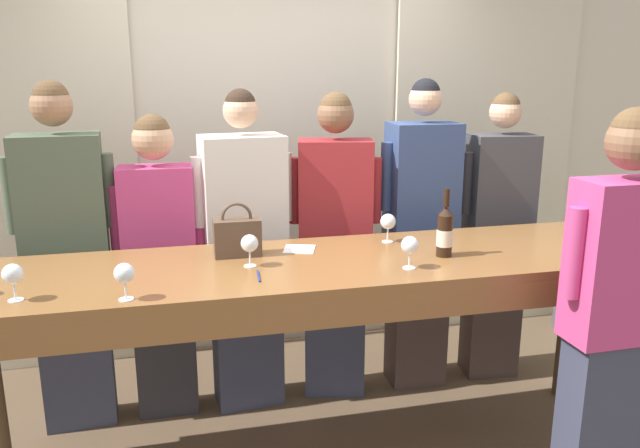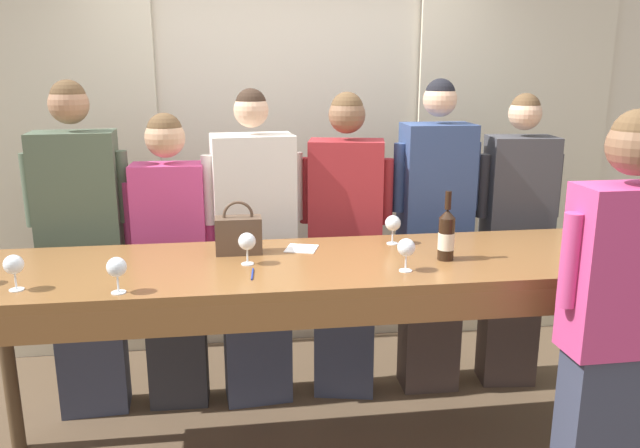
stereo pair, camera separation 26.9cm
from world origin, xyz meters
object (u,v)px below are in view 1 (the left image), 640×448
Objects in this scene: wine_glass_front_right at (250,244)px; wine_glass_center_left at (604,238)px; guest_striped_shirt at (335,246)px; guest_pink_top at (161,263)px; wine_glass_center_right at (13,275)px; wine_glass_back_left at (410,246)px; tasting_bar at (325,284)px; guest_cream_sweater at (245,253)px; guest_beige_cap at (496,236)px; guest_navy_coat at (420,236)px; host_pouring at (613,314)px; handbag at (237,236)px; potted_plant at (572,285)px; wine_glass_front_mid at (124,274)px; guest_olive_jacket at (67,258)px; wine_glass_front_left at (388,222)px; wine_bottle at (445,232)px.

wine_glass_front_right is 1.59m from wine_glass_center_left.
guest_pink_top is at bearing 180.00° from guest_striped_shirt.
guest_striped_shirt reaches higher than wine_glass_center_right.
wine_glass_center_left is 0.90m from wine_glass_back_left.
guest_striped_shirt is (0.23, 0.70, -0.03)m from tasting_bar.
guest_cream_sweater is 1.02× the size of guest_beige_cap.
guest_navy_coat is (-0.48, 0.96, -0.21)m from wine_glass_center_left.
guest_striped_shirt reaches higher than host_pouring.
handbag is 0.18m from wine_glass_front_right.
wine_glass_center_left is 0.23× the size of potted_plant.
wine_glass_front_mid is 0.08× the size of host_pouring.
guest_olive_jacket is at bearing 149.74° from tasting_bar.
guest_cream_sweater is 1.02× the size of host_pouring.
guest_cream_sweater is at bearing 85.50° from wine_glass_front_right.
wine_glass_back_left is at bearing 5.14° from wine_glass_front_mid.
guest_beige_cap is (1.24, 0.70, -0.04)m from tasting_bar.
potted_plant is at bearing 8.29° from guest_olive_jacket.
guest_olive_jacket reaches higher than wine_glass_front_left.
guest_navy_coat is at bearing 32.24° from wine_glass_front_right.
wine_glass_center_right is 0.91m from guest_olive_jacket.
potted_plant is at bearing 11.32° from guest_cream_sweater.
guest_navy_coat is (1.59, 0.98, -0.21)m from wine_glass_front_mid.
guest_pink_top is at bearing 0.00° from guest_olive_jacket.
wine_glass_back_left is 0.08× the size of guest_olive_jacket.
wine_glass_center_right is 2.19m from guest_navy_coat.
guest_navy_coat reaches higher than guest_striped_shirt.
wine_bottle is 0.51× the size of potted_plant.
wine_glass_center_right is (-2.47, 0.07, 0.00)m from wine_glass_center_left.
guest_beige_cap is at bearing 29.38° from tasting_bar.
wine_glass_back_left is 0.08× the size of guest_navy_coat.
wine_bottle is at bearing -104.37° from guest_navy_coat.
wine_bottle is 0.26m from wine_glass_back_left.
wine_glass_front_mid is at bearing -148.40° from guest_navy_coat.
guest_olive_jacket is at bearing -180.00° from guest_striped_shirt.
handbag reaches higher than tasting_bar.
wine_glass_front_left is (0.38, 0.25, 0.21)m from tasting_bar.
wine_glass_front_mid and wine_glass_center_right have the same top height.
wine_glass_center_left is 0.08× the size of guest_beige_cap.
guest_striped_shirt is (0.57, 0.68, -0.24)m from wine_glass_front_right.
wine_glass_center_right is at bearing -167.15° from wine_glass_front_right.
wine_glass_center_right is at bearing -160.33° from guest_beige_cap.
guest_navy_coat is (1.12, 0.50, -0.20)m from handbag.
wine_glass_center_left is 2.47m from wine_glass_center_right.
guest_navy_coat is 1.05× the size of guest_beige_cap.
wine_glass_front_left is 0.08× the size of guest_striped_shirt.
wine_glass_front_right and wine_glass_back_left have the same top height.
wine_bottle is at bearing -58.50° from wine_glass_front_left.
guest_olive_jacket is 0.47m from guest_pink_top.
wine_glass_center_left is 0.08× the size of guest_olive_jacket.
guest_beige_cap is at bearing 0.00° from guest_navy_coat.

